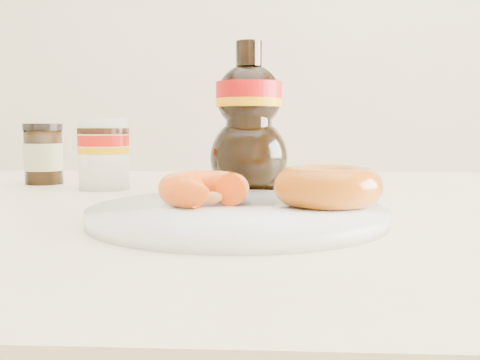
{
  "coord_description": "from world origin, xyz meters",
  "views": [
    {
      "loc": [
        0.09,
        -0.56,
        0.84
      ],
      "look_at": [
        0.06,
        0.0,
        0.79
      ],
      "focal_mm": 40.0,
      "sensor_mm": 36.0,
      "label": 1
    }
  ],
  "objects_px": {
    "donut_bitten": "(204,188)",
    "nutella_jar": "(104,151)",
    "dining_table": "(194,265)",
    "donut_whole": "(328,186)",
    "plate": "(237,213)",
    "syrup_bottle": "(249,119)",
    "dark_jar": "(44,155)"
  },
  "relations": [
    {
      "from": "donut_whole",
      "to": "nutella_jar",
      "type": "height_order",
      "value": "nutella_jar"
    },
    {
      "from": "nutella_jar",
      "to": "dining_table",
      "type": "bearing_deg",
      "value": -37.29
    },
    {
      "from": "plate",
      "to": "dark_jar",
      "type": "height_order",
      "value": "dark_jar"
    },
    {
      "from": "donut_bitten",
      "to": "dark_jar",
      "type": "height_order",
      "value": "dark_jar"
    },
    {
      "from": "plate",
      "to": "donut_whole",
      "type": "distance_m",
      "value": 0.09
    },
    {
      "from": "nutella_jar",
      "to": "dark_jar",
      "type": "relative_size",
      "value": 1.08
    },
    {
      "from": "donut_bitten",
      "to": "donut_whole",
      "type": "relative_size",
      "value": 0.85
    },
    {
      "from": "plate",
      "to": "dark_jar",
      "type": "relative_size",
      "value": 2.94
    },
    {
      "from": "donut_whole",
      "to": "dining_table",
      "type": "bearing_deg",
      "value": 138.38
    },
    {
      "from": "dining_table",
      "to": "nutella_jar",
      "type": "relative_size",
      "value": 13.41
    },
    {
      "from": "plate",
      "to": "donut_bitten",
      "type": "relative_size",
      "value": 3.16
    },
    {
      "from": "dark_jar",
      "to": "plate",
      "type": "bearing_deg",
      "value": -45.05
    },
    {
      "from": "plate",
      "to": "nutella_jar",
      "type": "bearing_deg",
      "value": 128.95
    },
    {
      "from": "donut_whole",
      "to": "plate",
      "type": "bearing_deg",
      "value": -170.76
    },
    {
      "from": "dining_table",
      "to": "donut_bitten",
      "type": "bearing_deg",
      "value": -77.65
    },
    {
      "from": "plate",
      "to": "syrup_bottle",
      "type": "relative_size",
      "value": 1.4
    },
    {
      "from": "donut_whole",
      "to": "nutella_jar",
      "type": "distance_m",
      "value": 0.39
    },
    {
      "from": "dark_jar",
      "to": "donut_bitten",
      "type": "bearing_deg",
      "value": -46.96
    },
    {
      "from": "nutella_jar",
      "to": "dark_jar",
      "type": "height_order",
      "value": "nutella_jar"
    },
    {
      "from": "donut_bitten",
      "to": "syrup_bottle",
      "type": "height_order",
      "value": "syrup_bottle"
    },
    {
      "from": "donut_whole",
      "to": "syrup_bottle",
      "type": "xyz_separation_m",
      "value": [
        -0.08,
        0.2,
        0.07
      ]
    },
    {
      "from": "plate",
      "to": "donut_whole",
      "type": "relative_size",
      "value": 2.69
    },
    {
      "from": "donut_whole",
      "to": "dark_jar",
      "type": "bearing_deg",
      "value": 142.82
    },
    {
      "from": "dining_table",
      "to": "donut_whole",
      "type": "distance_m",
      "value": 0.23
    },
    {
      "from": "plate",
      "to": "syrup_bottle",
      "type": "distance_m",
      "value": 0.23
    },
    {
      "from": "syrup_bottle",
      "to": "dark_jar",
      "type": "bearing_deg",
      "value": 160.33
    },
    {
      "from": "donut_bitten",
      "to": "dark_jar",
      "type": "distance_m",
      "value": 0.44
    },
    {
      "from": "donut_whole",
      "to": "syrup_bottle",
      "type": "relative_size",
      "value": 0.52
    },
    {
      "from": "plate",
      "to": "nutella_jar",
      "type": "xyz_separation_m",
      "value": [
        -0.21,
        0.26,
        0.05
      ]
    },
    {
      "from": "donut_bitten",
      "to": "nutella_jar",
      "type": "bearing_deg",
      "value": 143.5
    },
    {
      "from": "dining_table",
      "to": "donut_bitten",
      "type": "xyz_separation_m",
      "value": [
        0.03,
        -0.14,
        0.11
      ]
    },
    {
      "from": "nutella_jar",
      "to": "syrup_bottle",
      "type": "relative_size",
      "value": 0.51
    }
  ]
}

